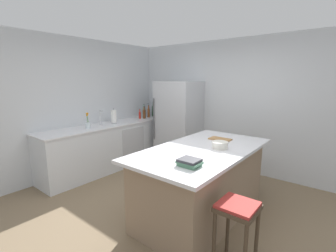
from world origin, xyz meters
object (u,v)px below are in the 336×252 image
hot_sauce_bottle (140,115)px  cutting_board (220,139)px  sink_faucet (101,117)px  vinegar_bottle (149,112)px  kitchen_island (202,181)px  cookbook_stack (189,162)px  bar_stool (237,216)px  syrup_bottle (144,114)px  soda_bottle (148,111)px  flower_vase (88,124)px  gin_bottle (144,112)px  mixing_bowl (220,145)px  refrigerator (179,123)px  paper_towel_roll (114,117)px  wine_bottle (153,111)px

hot_sauce_bottle → cutting_board: (2.38, -0.67, -0.07)m
sink_faucet → vinegar_bottle: bearing=87.6°
kitchen_island → cookbook_stack: (0.22, -0.65, 0.50)m
bar_stool → syrup_bottle: bearing=148.1°
soda_bottle → bar_stool: bearing=-34.3°
cookbook_stack → cutting_board: (-0.26, 1.20, -0.03)m
flower_vase → hot_sauce_bottle: 1.40m
flower_vase → gin_bottle: gin_bottle is taller
soda_bottle → hot_sauce_bottle: size_ratio=1.39×
soda_bottle → mixing_bowl: soda_bottle is taller
refrigerator → syrup_bottle: 0.88m
refrigerator → paper_towel_roll: refrigerator is taller
kitchen_island → sink_faucet: (-2.45, 0.19, 0.61)m
flower_vase → soda_bottle: 1.78m
cutting_board → bar_stool: bearing=-56.3°
kitchen_island → gin_bottle: bearing=150.2°
bar_stool → syrup_bottle: (-3.10, 1.93, 0.48)m
refrigerator → bar_stool: 3.14m
paper_towel_roll → vinegar_bottle: size_ratio=1.05×
bar_stool → flower_vase: flower_vase is taller
kitchen_island → vinegar_bottle: vinegar_bottle is taller
soda_bottle → syrup_bottle: soda_bottle is taller
refrigerator → syrup_bottle: refrigerator is taller
bar_stool → flower_vase: size_ratio=2.32×
gin_bottle → cookbook_stack: gin_bottle is taller
kitchen_island → wine_bottle: 3.01m
bar_stool → cutting_board: cutting_board is taller
vinegar_bottle → hot_sauce_bottle: 0.28m
sink_faucet → cookbook_stack: sink_faucet is taller
vinegar_bottle → paper_towel_roll: bearing=-91.0°
wine_bottle → cutting_board: 2.65m
bar_stool → flower_vase: bearing=171.9°
syrup_bottle → hot_sauce_bottle: bearing=-124.1°
sink_faucet → hot_sauce_bottle: (0.05, 1.04, -0.07)m
kitchen_island → flower_vase: size_ratio=7.05×
sink_faucet → flower_vase: sink_faucet is taller
vinegar_bottle → hot_sauce_bottle: (-0.01, -0.28, -0.03)m
bar_stool → mixing_bowl: mixing_bowl is taller
wine_bottle → soda_bottle: wine_bottle is taller
paper_towel_roll → syrup_bottle: size_ratio=1.10×
sink_faucet → wine_bottle: wine_bottle is taller
refrigerator → soda_bottle: (-0.97, 0.06, 0.16)m
wine_bottle → vinegar_bottle: wine_bottle is taller
bar_stool → hot_sauce_bottle: bearing=149.7°
sink_faucet → syrup_bottle: size_ratio=1.06×
kitchen_island → flower_vase: flower_vase is taller
cookbook_stack → bar_stool: bearing=2.8°
hot_sauce_bottle → sink_faucet: bearing=-92.5°
syrup_bottle → cutting_board: syrup_bottle is taller
kitchen_island → cookbook_stack: 0.85m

